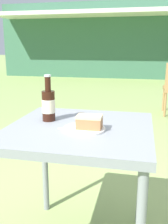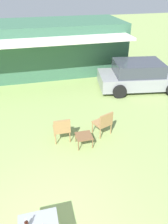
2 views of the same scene
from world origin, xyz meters
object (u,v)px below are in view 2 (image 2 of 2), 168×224
object	(u,v)px
garden_side_table	(84,137)
wicker_chair_cushioned	(62,128)
parked_car	(140,76)
wicker_chair_plain	(104,122)

from	to	relation	value
garden_side_table	wicker_chair_cushioned	bearing A→B (deg)	148.02
parked_car	wicker_chair_cushioned	bearing A→B (deg)	-135.02
wicker_chair_cushioned	wicker_chair_plain	xyz separation A→B (m)	(1.38, -0.02, 0.01)
parked_car	wicker_chair_plain	distance (m)	4.14
wicker_chair_cushioned	parked_car	bearing A→B (deg)	-143.21
parked_car	garden_side_table	xyz separation A→B (m)	(-3.54, -3.44, -0.30)
parked_car	wicker_chair_plain	xyz separation A→B (m)	(-2.78, -3.07, -0.12)
garden_side_table	parked_car	bearing A→B (deg)	44.21
parked_car	wicker_chair_cushioned	size ratio (longest dim) A/B	4.71
garden_side_table	wicker_chair_plain	bearing A→B (deg)	26.32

